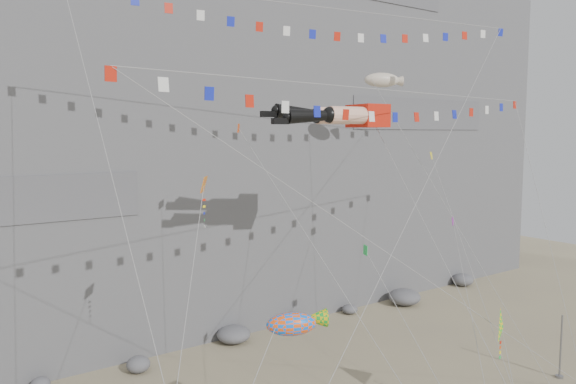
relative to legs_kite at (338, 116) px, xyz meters
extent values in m
cube|color=slate|center=(-1.25, 25.73, 7.81)|extent=(80.00, 28.00, 50.00)
cylinder|color=slate|center=(13.19, -7.30, -15.06)|extent=(0.12, 0.12, 4.27)
cube|color=red|center=(2.16, -0.25, 0.01)|extent=(1.99, 2.56, 1.40)
cylinder|color=#F3B597|center=(0.05, -0.70, 0.01)|extent=(2.48, 1.31, 1.03)
sphere|color=black|center=(-1.13, -0.56, 0.01)|extent=(0.95, 0.95, 0.95)
cone|color=black|center=(-2.52, -0.39, -0.07)|extent=(2.92, 1.19, 0.97)
cube|color=black|center=(-4.40, -0.17, -0.39)|extent=(0.96, 0.52, 0.34)
cylinder|color=#F3B597|center=(0.21, 0.69, 0.01)|extent=(2.48, 1.31, 1.03)
sphere|color=black|center=(-0.97, 0.83, 0.01)|extent=(0.95, 0.95, 0.95)
cone|color=black|center=(-2.36, 1.00, 0.14)|extent=(2.93, 1.19, 1.04)
cube|color=black|center=(-4.23, 1.22, 0.04)|extent=(0.96, 0.52, 0.34)
cylinder|color=gray|center=(1.38, -7.48, -8.57)|extent=(0.03, 0.03, 22.49)
cylinder|color=gray|center=(-6.86, -4.39, -5.26)|extent=(0.03, 0.03, 30.04)
cylinder|color=gray|center=(6.58, -6.38, -7.92)|extent=(0.03, 0.03, 23.26)
cylinder|color=gray|center=(-13.11, -5.64, -10.32)|extent=(0.03, 0.03, 16.97)
cylinder|color=gray|center=(9.95, -1.39, -7.08)|extent=(0.03, 0.03, 24.22)
cylinder|color=gray|center=(-4.09, -5.24, -8.95)|extent=(0.03, 0.03, 23.12)
cylinder|color=gray|center=(3.65, -7.43, -11.93)|extent=(0.03, 0.03, 15.70)
cylinder|color=gray|center=(-1.71, -8.99, -12.31)|extent=(0.03, 0.03, 14.52)
cylinder|color=gray|center=(5.54, -6.12, -9.88)|extent=(0.03, 0.03, 20.53)
camera|label=1|loc=(-22.19, -25.91, -1.06)|focal=35.00mm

